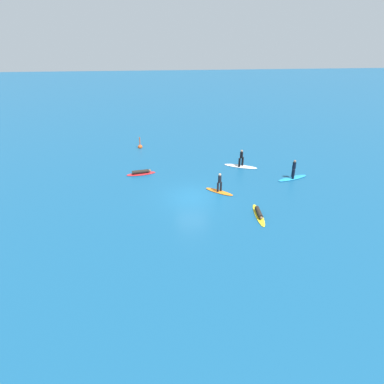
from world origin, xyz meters
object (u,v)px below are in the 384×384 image
object	(u,v)px
surfer_on_orange_board	(219,188)
surfer_on_yellow_board	(259,214)
surfer_on_red_board	(141,173)
surfer_on_blue_board	(293,175)
marker_buoy	(140,146)
surfer_on_white_board	(241,163)

from	to	relation	value
surfer_on_orange_board	surfer_on_yellow_board	bearing A→B (deg)	158.33
surfer_on_red_board	surfer_on_blue_board	size ratio (longest dim) A/B	0.89
surfer_on_blue_board	surfer_on_orange_board	distance (m)	7.42
surfer_on_blue_board	marker_buoy	world-z (taller)	surfer_on_blue_board
surfer_on_orange_board	marker_buoy	bearing A→B (deg)	-20.05
surfer_on_blue_board	surfer_on_orange_board	size ratio (longest dim) A/B	1.29
surfer_on_yellow_board	marker_buoy	bearing A→B (deg)	-146.46
surfer_on_blue_board	surfer_on_orange_board	world-z (taller)	surfer_on_blue_board
surfer_on_red_board	marker_buoy	xyz separation A→B (m)	(-0.51, 6.81, 0.02)
marker_buoy	surfer_on_blue_board	bearing A→B (deg)	-30.77
surfer_on_yellow_board	surfer_on_red_board	size ratio (longest dim) A/B	1.16
surfer_on_yellow_board	surfer_on_orange_board	bearing A→B (deg)	-147.65
surfer_on_yellow_board	marker_buoy	distance (m)	17.84
surfer_on_yellow_board	surfer_on_red_board	distance (m)	12.38
surfer_on_red_board	surfer_on_blue_board	world-z (taller)	surfer_on_blue_board
surfer_on_blue_board	surfer_on_yellow_board	bearing A→B (deg)	32.76
surfer_on_white_board	surfer_on_orange_board	bearing A→B (deg)	-97.60
surfer_on_red_board	surfer_on_orange_board	bearing A→B (deg)	-41.68
surfer_on_orange_board	marker_buoy	xyz separation A→B (m)	(-7.43, 10.86, -0.27)
surfer_on_yellow_board	surfer_on_white_board	size ratio (longest dim) A/B	0.98
surfer_on_red_board	marker_buoy	world-z (taller)	marker_buoy
surfer_on_red_board	surfer_on_white_board	world-z (taller)	surfer_on_white_board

